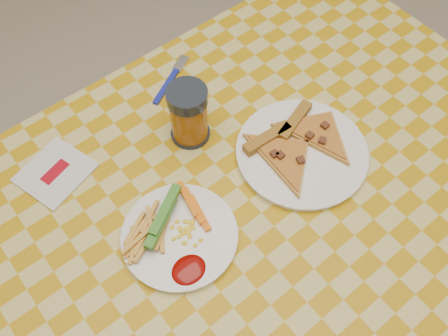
{
  "coord_description": "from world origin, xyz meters",
  "views": [
    {
      "loc": [
        -0.32,
        -0.32,
        1.59
      ],
      "look_at": [
        -0.0,
        0.08,
        0.78
      ],
      "focal_mm": 40.0,
      "sensor_mm": 36.0,
      "label": 1
    }
  ],
  "objects_px": {
    "plate_right": "(302,153)",
    "table": "(248,217)",
    "drink_glass": "(189,114)",
    "plate_left": "(180,237)"
  },
  "relations": [
    {
      "from": "table",
      "to": "plate_right",
      "type": "bearing_deg",
      "value": 5.11
    },
    {
      "from": "table",
      "to": "drink_glass",
      "type": "height_order",
      "value": "drink_glass"
    },
    {
      "from": "plate_left",
      "to": "drink_glass",
      "type": "relative_size",
      "value": 1.57
    },
    {
      "from": "table",
      "to": "plate_right",
      "type": "xyz_separation_m",
      "value": [
        0.15,
        0.01,
        0.08
      ]
    },
    {
      "from": "table",
      "to": "drink_glass",
      "type": "distance_m",
      "value": 0.24
    },
    {
      "from": "drink_glass",
      "to": "table",
      "type": "bearing_deg",
      "value": -91.63
    },
    {
      "from": "plate_right",
      "to": "table",
      "type": "bearing_deg",
      "value": -174.89
    },
    {
      "from": "table",
      "to": "plate_left",
      "type": "distance_m",
      "value": 0.17
    },
    {
      "from": "table",
      "to": "plate_left",
      "type": "relative_size",
      "value": 6.19
    },
    {
      "from": "table",
      "to": "drink_glass",
      "type": "bearing_deg",
      "value": 88.37
    }
  ]
}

